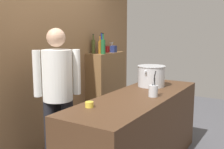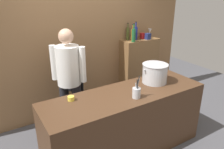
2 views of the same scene
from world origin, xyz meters
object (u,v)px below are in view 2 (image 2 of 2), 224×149
object	(u,v)px
wine_bottle_amber	(133,35)
wine_glass_short	(150,31)
stockpot_large	(155,73)
wine_bottle_olive	(128,33)
spice_tin_red	(142,36)
spice_tin_navy	(148,36)
chef	(69,76)
butter_jar	(71,98)
utensil_crock	(136,92)
wine_bottle_cobalt	(136,33)
wine_bottle_green	(134,35)

from	to	relation	value
wine_bottle_amber	wine_glass_short	world-z (taller)	wine_bottle_amber
stockpot_large	wine_bottle_olive	xyz separation A→B (m)	(0.38, 1.20, 0.34)
spice_tin_red	spice_tin_navy	world-z (taller)	spice_tin_navy
chef	spice_tin_red	size ratio (longest dim) A/B	15.10
spice_tin_navy	butter_jar	bearing A→B (deg)	-154.88
chef	stockpot_large	distance (m)	1.25
chef	wine_bottle_olive	xyz separation A→B (m)	(1.40, 0.49, 0.41)
stockpot_large	spice_tin_navy	bearing A→B (deg)	54.81
spice_tin_navy	spice_tin_red	bearing A→B (deg)	118.31
stockpot_large	spice_tin_navy	xyz separation A→B (m)	(0.72, 1.02, 0.27)
wine_bottle_amber	utensil_crock	bearing A→B (deg)	-124.63
spice_tin_navy	wine_bottle_cobalt	bearing A→B (deg)	156.09
chef	wine_bottle_cobalt	bearing A→B (deg)	-122.07
wine_bottle_cobalt	wine_glass_short	world-z (taller)	wine_bottle_cobalt
utensil_crock	wine_glass_short	xyz separation A→B (m)	(1.41, 1.42, 0.40)
spice_tin_red	chef	bearing A→B (deg)	-166.19
butter_jar	wine_glass_short	xyz separation A→B (m)	(2.13, 1.06, 0.44)
spice_tin_red	utensil_crock	bearing A→B (deg)	-130.70
stockpot_large	butter_jar	world-z (taller)	stockpot_large
utensil_crock	spice_tin_red	distance (m)	1.85
stockpot_large	wine_bottle_cobalt	size ratio (longest dim) A/B	1.25
chef	wine_glass_short	world-z (taller)	chef
chef	wine_bottle_olive	world-z (taller)	chef
utensil_crock	butter_jar	xyz separation A→B (m)	(-0.72, 0.36, -0.04)
wine_bottle_amber	wine_bottle_olive	size ratio (longest dim) A/B	0.96
wine_bottle_olive	spice_tin_navy	size ratio (longest dim) A/B	2.73
wine_bottle_cobalt	wine_bottle_olive	size ratio (longest dim) A/B	1.07
wine_bottle_cobalt	wine_bottle_olive	bearing A→B (deg)	147.78
wine_bottle_amber	wine_glass_short	bearing A→B (deg)	10.01
utensil_crock	wine_bottle_olive	xyz separation A→B (m)	(0.89, 1.45, 0.40)
utensil_crock	wine_bottle_olive	bearing A→B (deg)	58.39
wine_bottle_amber	wine_bottle_green	xyz separation A→B (m)	(-0.04, -0.09, 0.01)
wine_bottle_olive	utensil_crock	bearing A→B (deg)	-121.61
utensil_crock	wine_bottle_cobalt	world-z (taller)	wine_bottle_cobalt
wine_bottle_olive	spice_tin_red	size ratio (longest dim) A/B	2.88
wine_bottle_cobalt	spice_tin_red	world-z (taller)	wine_bottle_cobalt
stockpot_large	wine_bottle_amber	world-z (taller)	wine_bottle_amber
wine_bottle_amber	spice_tin_red	world-z (taller)	wine_bottle_amber
wine_bottle_olive	wine_glass_short	size ratio (longest dim) A/B	1.88
wine_bottle_amber	wine_bottle_olive	bearing A→B (deg)	103.18
stockpot_large	chef	bearing A→B (deg)	145.07
butter_jar	wine_bottle_cobalt	size ratio (longest dim) A/B	0.24
wine_bottle_green	wine_glass_short	bearing A→B (deg)	17.96
wine_bottle_amber	wine_glass_short	distance (m)	0.50
wine_bottle_amber	wine_bottle_green	size ratio (longest dim) A/B	0.91
chef	spice_tin_red	bearing A→B (deg)	-123.33
chef	butter_jar	distance (m)	0.64
chef	wine_bottle_amber	distance (m)	1.52
wine_bottle_olive	spice_tin_navy	distance (m)	0.39
wine_glass_short	wine_bottle_amber	bearing A→B (deg)	-169.99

